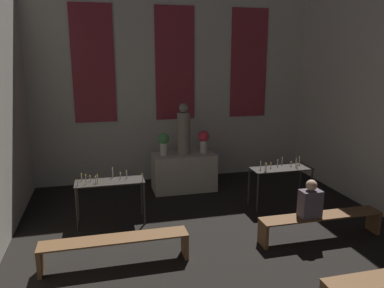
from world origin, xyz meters
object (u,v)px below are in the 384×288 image
Objects in this scene: statue at (184,131)px; altar at (184,172)px; pew_back_right at (321,221)px; flower_vase_left at (164,141)px; candle_rack_right at (281,172)px; pew_back_left at (115,245)px; person_seated at (310,201)px; candle_rack_left at (110,186)px; flower_vase_right at (203,139)px.

altar is at bearing 0.00° from statue.
pew_back_right is at bearing -59.79° from altar.
candle_rack_right is at bearing -33.13° from flower_vase_left.
flower_vase_left is at bearing 67.05° from pew_back_left.
statue reaches higher than person_seated.
flower_vase_left is at bearing 146.87° from candle_rack_right.
pew_back_left is (0.01, -1.56, -0.41)m from candle_rack_left.
candle_rack_left is (-1.77, -1.47, -0.70)m from statue.
flower_vase_left is at bearing 180.00° from altar.
statue is 3.67m from pew_back_right.
candle_rack_left is at bearing -140.38° from altar.
altar is 2.77× the size of flower_vase_right.
statue is 2.25× the size of flower_vase_left.
candle_rack_left is (-1.77, -1.47, 0.29)m from altar.
pew_back_left is (-1.76, -3.03, -1.11)m from statue.
altar reaches higher than pew_back_left.
statue is 1.82× the size of person_seated.
pew_back_right is (1.28, -3.03, -0.88)m from flower_vase_right.
candle_rack_right is 3.88m from pew_back_left.
altar is 3.51m from pew_back_left.
person_seated is (3.29, 0.00, 0.39)m from pew_back_left.
flower_vase_left is 2.01m from candle_rack_left.
altar is 0.66× the size of pew_back_right.
candle_rack_left is 1.61m from pew_back_left.
altar is at bearing 0.00° from flower_vase_left.
statue is 0.54× the size of pew_back_left.
flower_vase_right is at bearing 53.47° from pew_back_left.
altar is at bearing 59.79° from pew_back_left.
pew_back_left is (-2.24, -3.03, -0.88)m from flower_vase_right.
candle_rack_left reaches higher than altar.
flower_vase_left is (-0.48, 0.00, -0.22)m from statue.
pew_back_left is at bearing 180.00° from pew_back_right.
flower_vase_right is 0.42× the size of candle_rack_right.
statue is 0.94× the size of candle_rack_right.
candle_rack_left is 1.00× the size of candle_rack_right.
candle_rack_left is 1.94× the size of person_seated.
pew_back_right is (-0.00, -1.56, -0.41)m from candle_rack_right.
flower_vase_right is at bearing 112.95° from pew_back_right.
candle_rack_right is 1.58m from person_seated.
altar is at bearing 39.62° from candle_rack_left.
statue is 3.46m from person_seated.
person_seated is (1.53, -3.03, 0.28)m from altar.
candle_rack_left reaches higher than pew_back_left.
flower_vase_right is 0.24× the size of pew_back_left.
flower_vase_left is at bearing 126.53° from pew_back_right.
altar is 1.15× the size of candle_rack_right.
flower_vase_right reaches higher than pew_back_right.
candle_rack_left is at bearing 154.65° from person_seated.
candle_rack_left is at bearing -131.35° from flower_vase_left.
candle_rack_right is (3.54, -0.00, 0.00)m from candle_rack_left.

